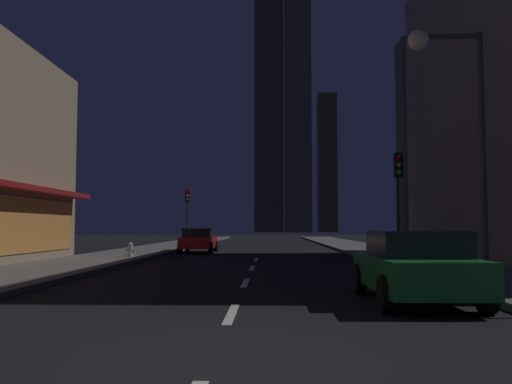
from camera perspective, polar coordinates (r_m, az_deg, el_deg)
ground_plane at (r=38.28m, az=0.53°, el=-6.12°), size 78.00×136.00×0.10m
sidewalk_right at (r=38.79m, az=10.98°, el=-5.83°), size 4.00×76.00×0.15m
sidewalk_left at (r=39.04m, az=-9.85°, el=-5.83°), size 4.00×76.00×0.15m
lane_marking_center at (r=14.74m, az=-1.14°, el=-9.68°), size 0.16×23.00×0.01m
skyscraper_distant_tall at (r=160.24m, az=1.38°, el=9.98°), size 8.39×8.86×79.12m
skyscraper_distant_mid at (r=156.40m, az=4.47°, el=8.91°), size 7.61×5.98×71.56m
skyscraper_distant_short at (r=168.25m, az=7.61°, el=3.09°), size 5.60×7.60×42.99m
skyscraper_distant_slender at (r=138.52m, az=16.56°, el=5.73°), size 7.10×8.17×47.96m
car_parked_near at (r=11.31m, az=16.62°, el=-7.59°), size 1.98×4.24×1.45m
car_parked_far at (r=32.01m, az=-6.16°, el=-5.14°), size 1.98×4.24×1.45m
fire_hydrant_far_left at (r=25.83m, az=-13.29°, el=-6.04°), size 0.42×0.30×0.65m
traffic_light_near_right at (r=20.74m, az=14.97°, el=0.97°), size 0.32×0.48×4.20m
traffic_light_far_left at (r=40.06m, az=-7.33°, el=-1.34°), size 0.32×0.48×4.20m
street_lamp_right at (r=15.07m, az=19.97°, el=10.05°), size 1.96×0.56×6.58m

